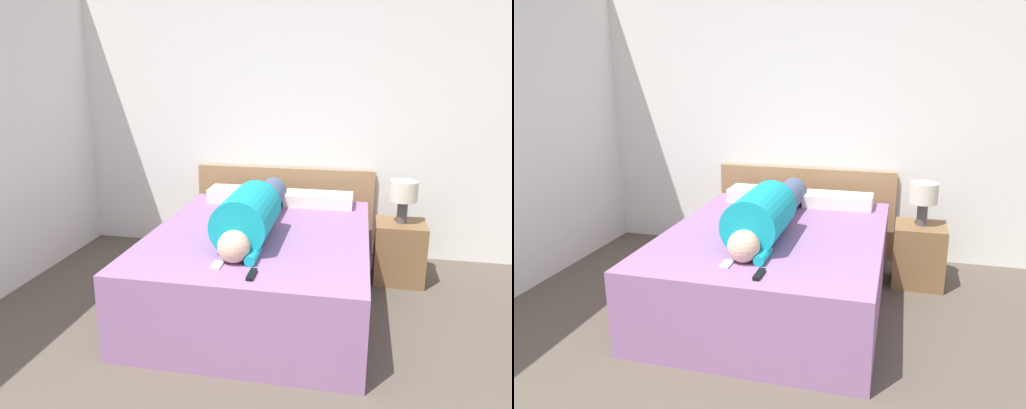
% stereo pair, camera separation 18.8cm
% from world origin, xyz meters
% --- Properties ---
extents(wall_back, '(5.70, 0.06, 2.60)m').
position_xyz_m(wall_back, '(0.00, 3.42, 1.30)').
color(wall_back, white).
rests_on(wall_back, ground_plane).
extents(bed, '(1.60, 2.06, 0.58)m').
position_xyz_m(bed, '(-0.22, 2.16, 0.29)').
color(bed, '#936699').
rests_on(bed, ground_plane).
extents(headboard, '(1.72, 0.04, 0.84)m').
position_xyz_m(headboard, '(-0.22, 3.35, 0.42)').
color(headboard, '#A37A51').
rests_on(headboard, ground_plane).
extents(nightstand, '(0.41, 0.39, 0.52)m').
position_xyz_m(nightstand, '(0.85, 2.81, 0.26)').
color(nightstand, brown).
rests_on(nightstand, ground_plane).
extents(table_lamp, '(0.23, 0.23, 0.36)m').
position_xyz_m(table_lamp, '(0.85, 2.81, 0.77)').
color(table_lamp, '#4C4C51').
rests_on(table_lamp, nightstand).
extents(person_lying, '(0.38, 1.60, 0.38)m').
position_xyz_m(person_lying, '(-0.26, 2.08, 0.74)').
color(person_lying, '#DBB293').
rests_on(person_lying, bed).
extents(pillow_near_headboard, '(0.63, 0.29, 0.12)m').
position_xyz_m(pillow_near_headboard, '(-0.54, 2.99, 0.64)').
color(pillow_near_headboard, silver).
rests_on(pillow_near_headboard, bed).
extents(pillow_second, '(0.60, 0.29, 0.11)m').
position_xyz_m(pillow_second, '(0.14, 2.99, 0.64)').
color(pillow_second, silver).
rests_on(pillow_second, bed).
extents(tv_remote, '(0.04, 0.15, 0.02)m').
position_xyz_m(tv_remote, '(-0.11, 1.32, 0.59)').
color(tv_remote, black).
rests_on(tv_remote, bed).
extents(cell_phone, '(0.06, 0.13, 0.01)m').
position_xyz_m(cell_phone, '(-0.35, 1.43, 0.59)').
color(cell_phone, '#B2B7BC').
rests_on(cell_phone, bed).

